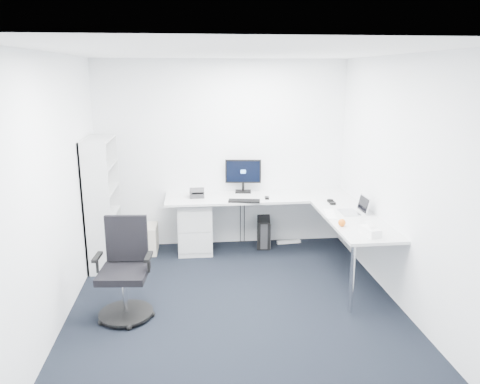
{
  "coord_description": "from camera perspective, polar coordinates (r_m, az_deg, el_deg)",
  "views": [
    {
      "loc": [
        -0.44,
        -4.61,
        2.51
      ],
      "look_at": [
        0.15,
        1.05,
        1.05
      ],
      "focal_mm": 35.0,
      "sensor_mm": 36.0,
      "label": 1
    }
  ],
  "objects": [
    {
      "name": "laptop",
      "position": [
        5.97,
        13.18,
        -1.52
      ],
      "size": [
        0.31,
        0.3,
        0.22
      ],
      "primitive_type": null,
      "rotation": [
        0.0,
        0.0,
        0.02
      ],
      "color": "#BBBCC2",
      "rests_on": "l_desk"
    },
    {
      "name": "orange_fruit",
      "position": [
        5.46,
        12.32,
        -3.67
      ],
      "size": [
        0.09,
        0.09,
        0.09
      ],
      "primitive_type": "sphere",
      "color": "orange",
      "rests_on": "l_desk"
    },
    {
      "name": "desk_phone",
      "position": [
        6.61,
        -5.28,
        -0.01
      ],
      "size": [
        0.2,
        0.2,
        0.14
      ],
      "primitive_type": null,
      "rotation": [
        0.0,
        0.0,
        0.0
      ],
      "color": "#2A2A2D",
      "rests_on": "l_desk"
    },
    {
      "name": "bookshelf",
      "position": [
        6.4,
        -16.41,
        -1.24
      ],
      "size": [
        0.33,
        0.85,
        1.7
      ],
      "primitive_type": null,
      "color": "silver",
      "rests_on": "ground"
    },
    {
      "name": "wall_back",
      "position": [
        6.83,
        -2.18,
        4.59
      ],
      "size": [
        3.6,
        0.02,
        2.7
      ],
      "primitive_type": "cube",
      "color": "white",
      "rests_on": "ground"
    },
    {
      "name": "black_keyboard",
      "position": [
        6.36,
        0.51,
        -1.09
      ],
      "size": [
        0.45,
        0.22,
        0.02
      ],
      "primitive_type": "cube",
      "rotation": [
        0.0,
        0.0,
        -0.16
      ],
      "color": "black",
      "rests_on": "l_desk"
    },
    {
      "name": "wall_front",
      "position": [
        2.8,
        3.73,
        -10.09
      ],
      "size": [
        3.6,
        0.02,
        2.7
      ],
      "primitive_type": "cube",
      "color": "white",
      "rests_on": "ground"
    },
    {
      "name": "beige_pc_tower",
      "position": [
        6.85,
        -10.83,
        -5.63
      ],
      "size": [
        0.19,
        0.42,
        0.39
      ],
      "primitive_type": "cube",
      "rotation": [
        0.0,
        0.0,
        -0.02
      ],
      "color": "beige",
      "rests_on": "ground"
    },
    {
      "name": "black_pc_tower",
      "position": [
        6.98,
        2.87,
        -4.88
      ],
      "size": [
        0.25,
        0.45,
        0.42
      ],
      "primitive_type": "cube",
      "rotation": [
        0.0,
        0.0,
        -0.14
      ],
      "color": "black",
      "rests_on": "ground"
    },
    {
      "name": "ground",
      "position": [
        5.27,
        -0.44,
        -14.06
      ],
      "size": [
        4.2,
        4.2,
        0.0
      ],
      "primitive_type": "plane",
      "color": "black"
    },
    {
      "name": "drawer_pedestal",
      "position": [
        6.76,
        -5.52,
        -4.17
      ],
      "size": [
        0.48,
        0.6,
        0.73
      ],
      "primitive_type": "cube",
      "color": "silver",
      "rests_on": "ground"
    },
    {
      "name": "power_strip",
      "position": [
        7.16,
        5.95,
        -6.06
      ],
      "size": [
        0.37,
        0.1,
        0.04
      ],
      "primitive_type": "cube",
      "rotation": [
        0.0,
        0.0,
        0.11
      ],
      "color": "white",
      "rests_on": "ground"
    },
    {
      "name": "ceiling",
      "position": [
        4.64,
        -0.51,
        16.72
      ],
      "size": [
        4.2,
        4.2,
        0.0
      ],
      "primitive_type": "plane",
      "color": "white"
    },
    {
      "name": "task_chair",
      "position": [
        5.03,
        -14.04,
        -9.32
      ],
      "size": [
        0.64,
        0.64,
        1.05
      ],
      "primitive_type": null,
      "rotation": [
        0.0,
        0.0,
        -0.09
      ],
      "color": "black",
      "rests_on": "ground"
    },
    {
      "name": "monitor",
      "position": [
        6.8,
        0.38,
        2.01
      ],
      "size": [
        0.53,
        0.23,
        0.5
      ],
      "primitive_type": null,
      "rotation": [
        0.0,
        0.0,
        -0.12
      ],
      "color": "black",
      "rests_on": "l_desk"
    },
    {
      "name": "headphones",
      "position": [
        6.4,
        11.09,
        -1.1
      ],
      "size": [
        0.13,
        0.21,
        0.05
      ],
      "primitive_type": null,
      "rotation": [
        0.0,
        0.0,
        -0.04
      ],
      "color": "black",
      "rests_on": "l_desk"
    },
    {
      "name": "white_keyboard",
      "position": [
        5.89,
        10.93,
        -2.65
      ],
      "size": [
        0.19,
        0.43,
        0.01
      ],
      "primitive_type": "cube",
      "rotation": [
        0.0,
        0.0,
        -0.16
      ],
      "color": "white",
      "rests_on": "l_desk"
    },
    {
      "name": "wall_right",
      "position": [
        5.26,
        19.44,
        0.81
      ],
      "size": [
        0.02,
        4.2,
        2.7
      ],
      "primitive_type": "cube",
      "color": "white",
      "rests_on": "ground"
    },
    {
      "name": "tissue_box",
      "position": [
        5.24,
        15.56,
        -4.65
      ],
      "size": [
        0.18,
        0.27,
        0.09
      ],
      "primitive_type": "cube",
      "rotation": [
        0.0,
        0.0,
        0.21
      ],
      "color": "white",
      "rests_on": "l_desk"
    },
    {
      "name": "mouse",
      "position": [
        6.5,
        3.29,
        -0.72
      ],
      "size": [
        0.06,
        0.1,
        0.03
      ],
      "primitive_type": "cube",
      "rotation": [
        0.0,
        0.0,
        -0.08
      ],
      "color": "black",
      "rests_on": "l_desk"
    },
    {
      "name": "wall_left",
      "position": [
        4.95,
        -21.71,
        -0.22
      ],
      "size": [
        0.02,
        4.2,
        2.7
      ],
      "primitive_type": "cube",
      "color": "white",
      "rests_on": "ground"
    },
    {
      "name": "l_desk",
      "position": [
        6.45,
        3.22,
        -4.72
      ],
      "size": [
        2.76,
        1.54,
        0.81
      ],
      "primitive_type": null,
      "color": "silver",
      "rests_on": "ground"
    }
  ]
}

